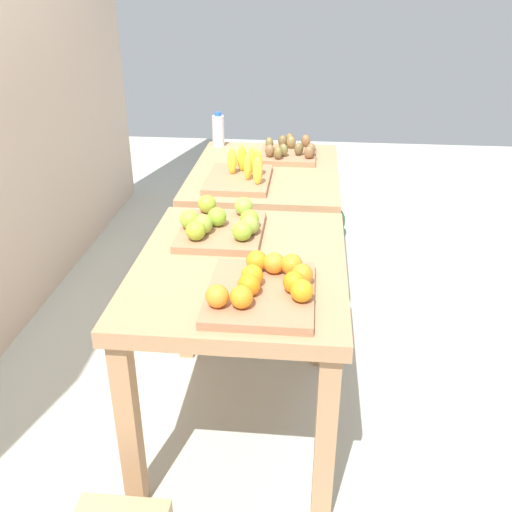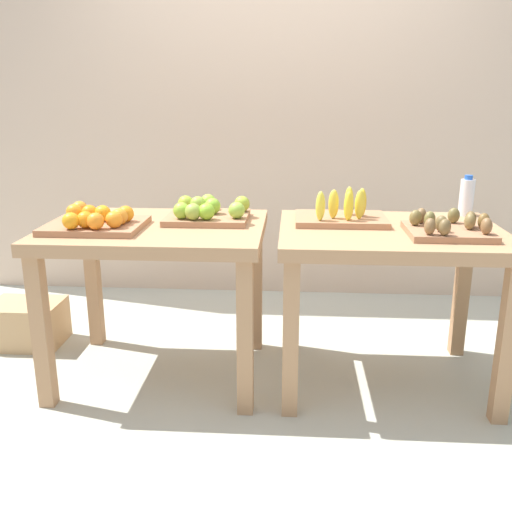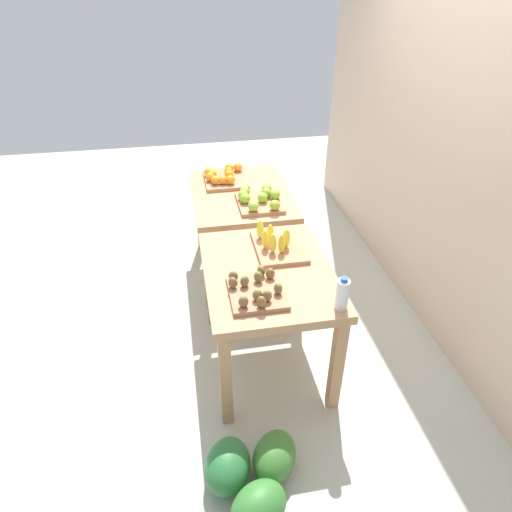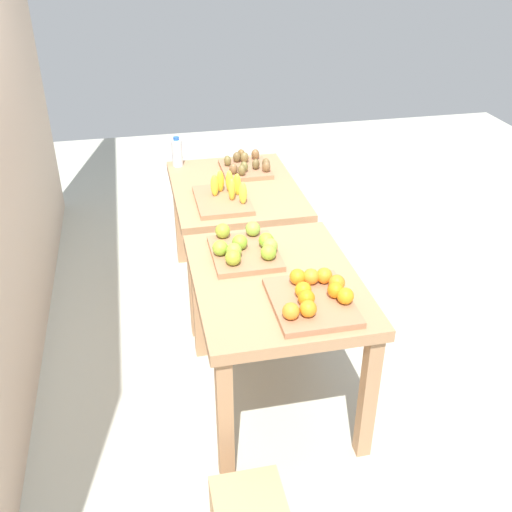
{
  "view_description": "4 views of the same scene",
  "coord_description": "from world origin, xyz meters",
  "views": [
    {
      "loc": [
        -2.52,
        -0.25,
        1.8
      ],
      "look_at": [
        -0.08,
        -0.01,
        0.57
      ],
      "focal_mm": 41.04,
      "sensor_mm": 36.0,
      "label": 1
    },
    {
      "loc": [
        0.1,
        -2.6,
        1.4
      ],
      "look_at": [
        -0.08,
        0.04,
        0.63
      ],
      "focal_mm": 39.53,
      "sensor_mm": 36.0,
      "label": 2
    },
    {
      "loc": [
        2.82,
        -0.48,
        2.44
      ],
      "look_at": [
        0.1,
        0.01,
        0.59
      ],
      "focal_mm": 31.75,
      "sensor_mm": 36.0,
      "label": 3
    },
    {
      "loc": [
        -2.92,
        0.6,
        2.34
      ],
      "look_at": [
        0.0,
        -0.02,
        0.58
      ],
      "focal_mm": 41.51,
      "sensor_mm": 36.0,
      "label": 4
    }
  ],
  "objects": [
    {
      "name": "apple_bin",
      "position": [
        -0.32,
        0.11,
        0.83
      ],
      "size": [
        0.41,
        0.36,
        0.11
      ],
      "color": "#A67250",
      "rests_on": "display_table_left"
    },
    {
      "name": "orange_bin",
      "position": [
        -0.81,
        -0.11,
        0.83
      ],
      "size": [
        0.44,
        0.37,
        0.11
      ],
      "color": "#A67250",
      "rests_on": "display_table_left"
    },
    {
      "name": "back_wall",
      "position": [
        0.0,
        1.35,
        1.5
      ],
      "size": [
        4.4,
        0.12,
        3.0
      ],
      "primitive_type": "cube",
      "color": "beige",
      "rests_on": "ground_plane"
    },
    {
      "name": "water_bottle",
      "position": [
        0.99,
        0.33,
        0.88
      ],
      "size": [
        0.07,
        0.07,
        0.21
      ],
      "color": "silver",
      "rests_on": "display_table_right"
    },
    {
      "name": "ground_plane",
      "position": [
        0.0,
        0.0,
        0.0
      ],
      "size": [
        8.0,
        8.0,
        0.0
      ],
      "primitive_type": "plane",
      "color": "#B3B4A6"
    },
    {
      "name": "cardboard_produce_box",
      "position": [
        -1.42,
        0.3,
        0.12
      ],
      "size": [
        0.4,
        0.3,
        0.25
      ],
      "primitive_type": "cube",
      "color": "tan",
      "rests_on": "ground_plane"
    },
    {
      "name": "banana_crate",
      "position": [
        0.34,
        0.11,
        0.83
      ],
      "size": [
        0.44,
        0.32,
        0.17
      ],
      "color": "#A67250",
      "rests_on": "display_table_right"
    },
    {
      "name": "display_table_left",
      "position": [
        -0.56,
        0.0,
        0.67
      ],
      "size": [
        1.04,
        0.8,
        0.79
      ],
      "color": "tan",
      "rests_on": "ground_plane"
    },
    {
      "name": "display_table_right",
      "position": [
        0.56,
        0.0,
        0.67
      ],
      "size": [
        1.04,
        0.8,
        0.79
      ],
      "color": "tan",
      "rests_on": "ground_plane"
    },
    {
      "name": "kiwi_bin",
      "position": [
        0.79,
        -0.12,
        0.82
      ],
      "size": [
        0.37,
        0.33,
        0.1
      ],
      "color": "#A67250",
      "rests_on": "display_table_right"
    },
    {
      "name": "watermelon_pile",
      "position": [
        1.48,
        -0.26,
        0.12
      ],
      "size": [
        0.63,
        0.62,
        0.25
      ],
      "color": "#31712E",
      "rests_on": "ground_plane"
    }
  ]
}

